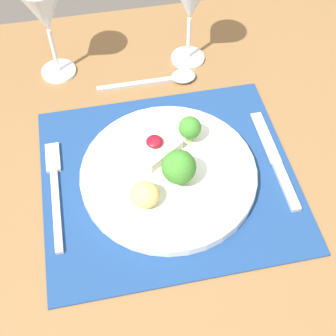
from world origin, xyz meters
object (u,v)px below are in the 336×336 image
object	(u,v)px
wine_glass_far	(44,13)
fork	(55,186)
dinner_plate	(168,170)
spoon	(170,78)
wine_glass_near	(190,1)
knife	(277,165)

from	to	relation	value
wine_glass_far	fork	bearing A→B (deg)	-94.67
dinner_plate	spoon	distance (m)	0.23
spoon	wine_glass_near	bearing A→B (deg)	51.55
spoon	wine_glass_near	world-z (taller)	wine_glass_near
knife	wine_glass_near	distance (m)	0.34
knife	wine_glass_far	xyz separation A→B (m)	(-0.35, 0.31, 0.13)
dinner_plate	fork	size ratio (longest dim) A/B	1.37
wine_glass_near	wine_glass_far	size ratio (longest dim) A/B	0.98
wine_glass_near	wine_glass_far	world-z (taller)	wine_glass_far
fork	spoon	size ratio (longest dim) A/B	1.09
fork	wine_glass_near	distance (m)	0.42
fork	wine_glass_far	distance (m)	0.31
dinner_plate	knife	distance (m)	0.19
wine_glass_near	knife	bearing A→B (deg)	-73.84
fork	dinner_plate	bearing A→B (deg)	-1.30
dinner_plate	fork	world-z (taller)	dinner_plate
knife	wine_glass_far	world-z (taller)	wine_glass_far
spoon	wine_glass_near	xyz separation A→B (m)	(0.05, 0.06, 0.13)
dinner_plate	wine_glass_far	size ratio (longest dim) A/B	1.54
knife	wine_glass_far	bearing A→B (deg)	139.23
dinner_plate	wine_glass_near	size ratio (longest dim) A/B	1.57
dinner_plate	spoon	xyz separation A→B (m)	(0.05, 0.23, -0.01)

